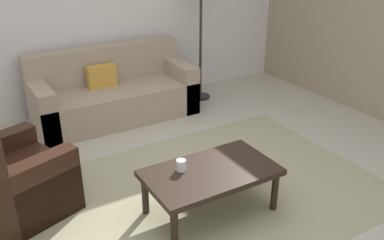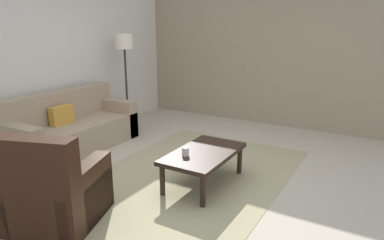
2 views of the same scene
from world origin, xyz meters
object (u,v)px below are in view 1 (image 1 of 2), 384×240
at_px(couch_main, 112,94).
at_px(cup, 181,165).
at_px(armchair_leather, 5,185).
at_px(coffee_table, 211,175).

relative_size(couch_main, cup, 20.74).
bearing_deg(cup, armchair_leather, 151.76).
xyz_separation_m(coffee_table, cup, (-0.21, 0.12, 0.10)).
bearing_deg(couch_main, armchair_leather, -134.43).
distance_m(couch_main, armchair_leather, 2.19).
height_order(armchair_leather, coffee_table, armchair_leather).
xyz_separation_m(armchair_leather, cup, (1.28, -0.69, 0.15)).
height_order(couch_main, coffee_table, couch_main).
height_order(armchair_leather, cup, armchair_leather).
relative_size(armchair_leather, cup, 10.54).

